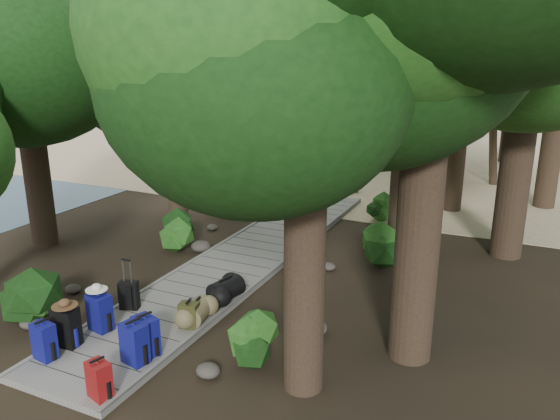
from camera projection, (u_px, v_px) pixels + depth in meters
The scene contains 49 objects.
ground at pixel (225, 275), 12.20m from camera, with size 120.00×120.00×0.00m, color black.
sand_beach at pixel (396, 153), 26.08m from camera, with size 40.00×22.00×0.02m, color #CCB38A.
water_bay at pixel (53, 106), 46.91m from camera, with size 50.00×60.00×0.02m, color #284553.
distant_hill at pixel (148, 87), 70.11m from camera, with size 32.00×16.00×12.00m, color black.
boardwalk at pixel (247, 257), 13.05m from camera, with size 2.00×12.00×0.12m, color gray.
backpack_left_a at pixel (44, 339), 8.63m from camera, with size 0.36×0.25×0.67m, color navy, non-canonical shape.
backpack_left_b at pixel (66, 325), 9.01m from camera, with size 0.40×0.29×0.74m, color black, non-canonical shape.
backpack_left_c at pixel (100, 310), 9.51m from camera, with size 0.40×0.28×0.74m, color navy, non-canonical shape.
backpack_right_a at pixel (99, 378), 7.67m from camera, with size 0.34×0.24×0.61m, color maroon, non-canonical shape.
backpack_right_b at pixel (134, 341), 8.51m from camera, with size 0.41×0.29×0.73m, color navy, non-canonical shape.
backpack_right_c at pixel (146, 334), 8.76m from camera, with size 0.41×0.29×0.71m, color navy, non-canonical shape.
backpack_right_d at pixel (189, 314), 9.63m from camera, with size 0.33×0.24×0.51m, color #39391B, non-canonical shape.
duffel_right_khaki at pixel (197, 312), 9.82m from camera, with size 0.40×0.60×0.40m, color brown, non-canonical shape.
duffel_right_black at pixel (226, 289), 10.69m from camera, with size 0.43×0.69×0.43m, color black, non-canonical shape.
suitcase_on_boardwalk at pixel (129, 295), 10.31m from camera, with size 0.35×0.20×0.55m, color black, non-canonical shape.
lone_suitcase_on_sand at pixel (353, 183), 19.07m from camera, with size 0.38×0.22×0.60m, color black, non-canonical shape.
hat_brown at pixel (64, 302), 8.84m from camera, with size 0.42×0.42×0.13m, color #51351E, non-canonical shape.
hat_white at pixel (96, 286), 9.43m from camera, with size 0.38×0.38×0.13m, color silver, non-canonical shape.
kayak at pixel (288, 166), 22.53m from camera, with size 0.62×2.81×0.28m, color #A41C0E.
sun_lounger at pixel (427, 187), 18.78m from camera, with size 0.53×1.63×0.53m, color silver, non-canonical shape.
tree_right_a at pixel (307, 102), 7.00m from camera, with size 5.07×5.07×8.44m, color black, non-canonical shape.
tree_right_b at pixel (433, 44), 7.61m from camera, with size 5.53×5.53×9.87m, color black, non-canonical shape.
tree_right_c at pixel (412, 64), 11.63m from camera, with size 5.26×5.26×9.10m, color black, non-canonical shape.
tree_right_d at pixel (533, 31), 11.87m from camera, with size 5.70×5.70×10.46m, color black, non-canonical shape.
tree_right_e at pixel (464, 78), 15.92m from camera, with size 4.47×4.47×8.04m, color black, non-canonical shape.
tree_left_b at pixel (22, 63), 12.80m from camera, with size 5.05×5.05×9.09m, color black, non-canonical shape.
tree_left_c at pixel (171, 81), 15.56m from camera, with size 4.56×4.56×7.92m, color black, non-canonical shape.
tree_back_a at pixel (363, 57), 24.86m from camera, with size 5.13×5.13×8.89m, color black, non-canonical shape.
tree_back_b at pixel (439, 50), 23.93m from camera, with size 5.35×5.35×9.55m, color black, non-canonical shape.
tree_back_c at pixel (520, 45), 22.77m from camera, with size 5.55×5.55×9.99m, color black, non-canonical shape.
tree_back_d at pixel (279, 71), 25.80m from camera, with size 4.59×4.59×7.65m, color black, non-canonical shape.
palm_right_a at pixel (413, 101), 15.45m from camera, with size 4.02×4.02×6.85m, color #0F3811, non-canonical shape.
palm_right_b at pixel (505, 79), 19.33m from camera, with size 3.94×3.94×7.62m, color #0F3811, non-canonical shape.
palm_right_c at pixel (430, 95), 20.99m from camera, with size 3.94×3.94×6.27m, color #0F3811, non-canonical shape.
palm_left_a at pixel (213, 83), 18.66m from camera, with size 4.67×4.67×7.43m, color #0F3811, non-canonical shape.
rock_left_a at pixel (30, 323), 9.87m from camera, with size 0.40×0.36×0.22m, color #4C473F, non-canonical shape.
rock_left_b at pixel (73, 289), 11.28m from camera, with size 0.33×0.30×0.18m, color #4C473F, non-canonical shape.
rock_left_c at pixel (201, 246), 13.55m from camera, with size 0.51×0.46×0.28m, color #4C473F, non-canonical shape.
rock_left_d at pixel (212, 227), 15.17m from camera, with size 0.31×0.28×0.17m, color #4C473F, non-canonical shape.
rock_right_a at pixel (208, 371), 8.41m from camera, with size 0.39×0.35×0.21m, color #4C473F, non-canonical shape.
rock_right_b at pixel (313, 328), 9.62m from camera, with size 0.53×0.47×0.29m, color #4C473F, non-canonical shape.
rock_right_c at pixel (329, 266), 12.44m from camera, with size 0.32×0.29×0.18m, color #4C473F, non-canonical shape.
rock_right_d at pixel (399, 228), 14.84m from camera, with size 0.58×0.53×0.32m, color #4C473F, non-canonical shape.
shrub_left_a at pixel (27, 299), 9.89m from camera, with size 1.14×1.14×1.03m, color #1B4B16, non-canonical shape.
shrub_left_b at pixel (182, 232), 13.64m from camera, with size 1.00×1.00×0.90m, color #1B4B16, non-canonical shape.
shrub_left_c at pixel (225, 193), 17.00m from camera, with size 1.15×1.15×1.04m, color #1B4B16, non-canonical shape.
shrub_right_a at pixel (249, 339), 8.73m from camera, with size 0.91×0.91×0.82m, color #1B4B16, non-canonical shape.
shrub_right_b at pixel (380, 244), 12.50m from camera, with size 1.26×1.26×1.14m, color #1B4B16, non-canonical shape.
shrub_right_c at pixel (376, 209), 15.95m from camera, with size 0.76×0.76×0.68m, color #1B4B16, non-canonical shape.
Camera 1 is at (5.90, -9.68, 4.89)m, focal length 35.00 mm.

